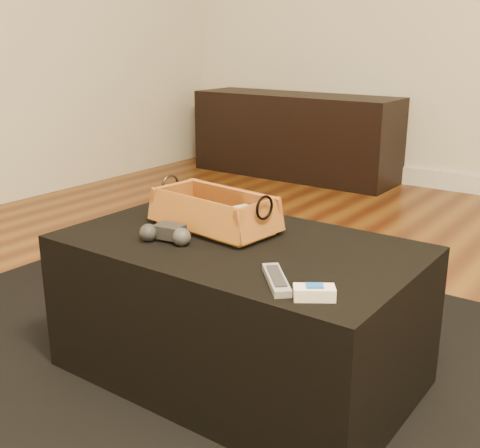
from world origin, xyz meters
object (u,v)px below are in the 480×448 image
Objects in this scene: wicker_basket at (214,214)px; game_controller at (167,233)px; cream_gadget at (314,292)px; silver_remote at (276,279)px; tv_remote at (206,220)px; ottoman at (238,309)px; media_cabinet at (295,135)px.

wicker_basket reaches higher than game_controller.
game_controller is at bearing 169.61° from cream_gadget.
cream_gadget is at bearing -12.93° from silver_remote.
cream_gadget is (0.51, -0.26, -0.01)m from tv_remote.
tv_remote is at bearing 86.41° from game_controller.
wicker_basket is (-0.13, 0.05, 0.26)m from ottoman.
game_controller is (1.13, -2.60, 0.16)m from media_cabinet.
media_cabinet is 2.79m from ottoman.
tv_remote is at bearing 164.43° from ottoman.
cream_gadget is at bearing -28.92° from wicker_basket.
game_controller is (-0.01, -0.16, 0.00)m from tv_remote.
ottoman is 6.13× the size of game_controller.
ottoman is at bearing -15.22° from tv_remote.
media_cabinet is 2.69m from tv_remote.
media_cabinet is 1.51× the size of ottoman.
wicker_basket reaches higher than ottoman.
wicker_basket is 2.64× the size of silver_remote.
game_controller reaches higher than silver_remote.
media_cabinet reaches higher than cream_gadget.
silver_remote is at bearing -9.66° from game_controller.
tv_remote is 0.16m from game_controller.
tv_remote is (1.14, -2.44, 0.16)m from media_cabinet.
ottoman is at bearing -62.51° from media_cabinet.
cream_gadget is (0.49, -0.27, -0.03)m from wicker_basket.
ottoman is 0.48m from cream_gadget.
media_cabinet is at bearing 121.51° from cream_gadget.
tv_remote is at bearing 153.19° from cream_gadget.
cream_gadget is at bearing -58.49° from media_cabinet.
silver_remote is at bearing -37.58° from ottoman.
ottoman is at bearing 149.10° from cream_gadget.
media_cabinet is at bearing 113.48° from game_controller.
game_controller is at bearing -66.52° from media_cabinet.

